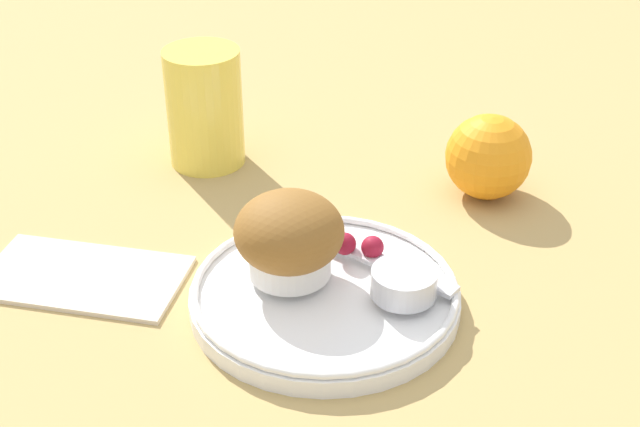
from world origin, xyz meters
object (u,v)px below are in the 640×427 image
Objects in this scene: muffin at (289,237)px; orange_fruit at (488,157)px; butter_knife at (358,252)px; juice_glass at (205,107)px.

orange_fruit is at bearing 53.48° from muffin.
orange_fruit is (0.09, 0.15, 0.02)m from butter_knife.
muffin reaches higher than butter_knife.
orange_fruit is at bearing -1.94° from juice_glass.
orange_fruit is 0.68× the size of juice_glass.
butter_knife is 1.44× the size of juice_glass.
muffin is 0.23m from juice_glass.
muffin is 0.23m from orange_fruit.
juice_glass is at bearing 163.53° from butter_knife.
butter_knife is 2.12× the size of orange_fruit.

